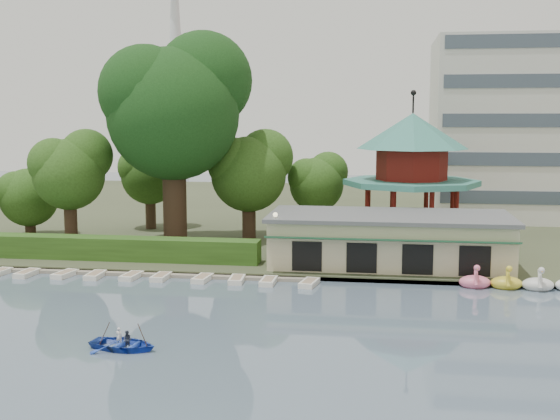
% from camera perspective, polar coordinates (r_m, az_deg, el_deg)
% --- Properties ---
extents(ground_plane, '(220.00, 220.00, 0.00)m').
position_cam_1_polar(ground_plane, '(35.69, -7.52, -11.77)').
color(ground_plane, slate).
rests_on(ground_plane, ground).
extents(shore, '(220.00, 70.00, 0.40)m').
position_cam_1_polar(shore, '(85.66, 1.95, -0.17)').
color(shore, '#424930').
rests_on(shore, ground).
extents(embankment, '(220.00, 0.60, 0.30)m').
position_cam_1_polar(embankment, '(51.86, -2.31, -5.38)').
color(embankment, gray).
rests_on(embankment, ground).
extents(dock, '(34.00, 1.60, 0.24)m').
position_cam_1_polar(dock, '(55.21, -14.71, -4.86)').
color(dock, gray).
rests_on(dock, ground).
extents(boathouse, '(18.60, 9.39, 3.90)m').
position_cam_1_polar(boathouse, '(55.15, 8.86, -2.33)').
color(boathouse, beige).
rests_on(boathouse, shore).
extents(pavilion, '(12.40, 12.40, 13.50)m').
position_cam_1_polar(pavilion, '(64.56, 10.66, 3.65)').
color(pavilion, beige).
rests_on(pavilion, shore).
extents(broadcast_tower, '(8.00, 8.00, 96.00)m').
position_cam_1_polar(broadcast_tower, '(181.20, -8.51, 14.57)').
color(broadcast_tower, silver).
rests_on(broadcast_tower, ground).
extents(hedge, '(30.00, 2.00, 1.80)m').
position_cam_1_polar(hedge, '(59.13, -16.19, -2.92)').
color(hedge, '#2F571B').
rests_on(hedge, shore).
extents(lamp_post, '(0.36, 0.36, 4.28)m').
position_cam_1_polar(lamp_post, '(52.64, -0.38, -1.64)').
color(lamp_post, black).
rests_on(lamp_post, shore).
extents(big_tree, '(12.90, 12.02, 19.02)m').
position_cam_1_polar(big_tree, '(63.23, -8.52, 8.60)').
color(big_tree, '#3A281C').
rests_on(big_tree, shore).
extents(small_trees, '(38.61, 16.21, 10.32)m').
position_cam_1_polar(small_trees, '(67.47, -10.53, 2.73)').
color(small_trees, '#3A281C').
rests_on(small_trees, shore).
extents(moored_rowboats, '(32.71, 2.76, 0.36)m').
position_cam_1_polar(moored_rowboats, '(53.67, -14.66, -5.14)').
color(moored_rowboats, white).
rests_on(moored_rowboats, ground).
extents(rowboat_with_passengers, '(5.45, 4.28, 2.01)m').
position_cam_1_polar(rowboat_with_passengers, '(37.24, -12.62, -10.23)').
color(rowboat_with_passengers, '#2447B7').
rests_on(rowboat_with_passengers, ground).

